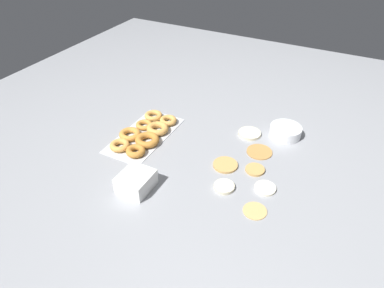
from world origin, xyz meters
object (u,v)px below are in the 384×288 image
Objects in this scene: pancake_6 at (265,188)px; container_stack at (136,181)px; pancake_5 at (224,187)px; batter_bowl at (285,131)px; pancake_1 at (225,165)px; donut_tray at (145,133)px; pancake_0 at (259,151)px; pancake_3 at (255,210)px; pancake_4 at (255,170)px; pancake_2 at (249,134)px.

container_stack is (0.22, -0.45, 0.03)m from pancake_6.
batter_bowl reaches higher than pancake_5.
pancake_1 is 0.42m from donut_tray.
donut_tray is at bearing -75.83° from pancake_0.
pancake_5 is 0.97× the size of pancake_6.
pancake_3 is at bearing 3.43° from batter_bowl.
container_stack is (0.16, -0.30, 0.03)m from pancake_5.
pancake_1 reaches higher than pancake_3.
pancake_6 is at bearing 116.53° from container_stack.
donut_tray is (0.13, -0.52, 0.01)m from pancake_0.
pancake_4 is (-0.21, -0.07, 0.00)m from pancake_3.
pancake_2 is at bearing 177.19° from pancake_1.
pancake_4 is 0.96× the size of pancake_6.
container_stack is (0.28, -0.26, 0.03)m from pancake_1.
batter_bowl is at bearing 159.65° from pancake_0.
container_stack reaches higher than pancake_6.
container_stack reaches higher than pancake_1.
pancake_6 is 0.65× the size of container_stack.
pancake_5 is 0.20× the size of donut_tray.
pancake_1 is at bearing -133.52° from pancake_3.
pancake_3 is 0.23m from pancake_4.
pancake_2 is 1.32× the size of pancake_4.
container_stack reaches higher than donut_tray.
pancake_4 is at bearing 129.53° from container_stack.
pancake_0 is 1.07× the size of pancake_2.
donut_tray reaches higher than pancake_5.
pancake_0 is 0.19m from batter_bowl.
pancake_2 is 0.39m from pancake_5.
pancake_5 is 0.49m from donut_tray.
container_stack reaches higher than pancake_3.
pancake_1 is 0.25× the size of donut_tray.
pancake_3 is 1.05× the size of pancake_6.
pancake_0 is at bearing 104.17° from donut_tray.
pancake_2 is (-0.26, 0.01, 0.00)m from pancake_1.
pancake_5 is 0.56× the size of batter_bowl.
batter_bowl is at bearing 153.74° from pancake_1.
pancake_2 is 0.26m from pancake_4.
batter_bowl is at bearing 145.66° from container_stack.
pancake_6 is at bearing -178.93° from pancake_3.
pancake_0 is 0.56m from container_stack.
pancake_1 is 0.37m from batter_bowl.
batter_bowl is at bearing 165.82° from pancake_5.
pancake_5 is at bearing -10.11° from pancake_0.
pancake_0 is at bearing 169.89° from pancake_5.
pancake_4 is at bearing 24.85° from pancake_2.
pancake_5 reaches higher than pancake_1.
pancake_4 is (0.23, 0.11, -0.00)m from pancake_2.
donut_tray is at bearing -61.18° from pancake_2.
batter_bowl is (-0.33, 0.16, 0.02)m from pancake_1.
batter_bowl reaches higher than pancake_4.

